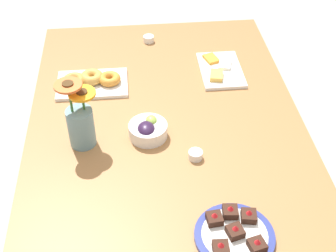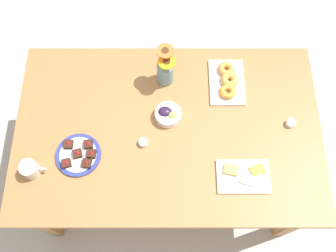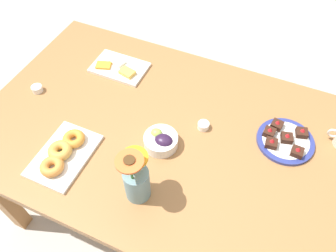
# 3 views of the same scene
# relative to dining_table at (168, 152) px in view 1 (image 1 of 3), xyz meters

# --- Properties ---
(dining_table) EXTENTS (1.60, 1.00, 0.74)m
(dining_table) POSITION_rel_dining_table_xyz_m (0.00, 0.00, 0.00)
(dining_table) COLOR #9E6B3D
(dining_table) RESTS_ON ground_plane
(grape_bowl) EXTENTS (0.14, 0.14, 0.07)m
(grape_bowl) POSITION_rel_dining_table_xyz_m (-0.00, 0.07, 0.12)
(grape_bowl) COLOR white
(grape_bowl) RESTS_ON dining_table
(cheese_platter) EXTENTS (0.26, 0.17, 0.03)m
(cheese_platter) POSITION_rel_dining_table_xyz_m (0.37, -0.25, 0.10)
(cheese_platter) COLOR white
(cheese_platter) RESTS_ON dining_table
(croissant_platter) EXTENTS (0.19, 0.28, 0.05)m
(croissant_platter) POSITION_rel_dining_table_xyz_m (0.32, 0.27, 0.11)
(croissant_platter) COLOR white
(croissant_platter) RESTS_ON dining_table
(jam_cup_honey) EXTENTS (0.05, 0.05, 0.03)m
(jam_cup_honey) POSITION_rel_dining_table_xyz_m (-0.13, -0.08, 0.10)
(jam_cup_honey) COLOR white
(jam_cup_honey) RESTS_ON dining_table
(jam_cup_berry) EXTENTS (0.05, 0.05, 0.03)m
(jam_cup_berry) POSITION_rel_dining_table_xyz_m (0.64, 0.03, 0.10)
(jam_cup_berry) COLOR white
(jam_cup_berry) RESTS_ON dining_table
(dessert_plate) EXTENTS (0.23, 0.23, 0.05)m
(dessert_plate) POSITION_rel_dining_table_xyz_m (-0.45, -0.14, 0.10)
(dessert_plate) COLOR navy
(dessert_plate) RESTS_ON dining_table
(flower_vase) EXTENTS (0.10, 0.13, 0.26)m
(flower_vase) POSITION_rel_dining_table_xyz_m (-0.01, 0.30, 0.17)
(flower_vase) COLOR #6B939E
(flower_vase) RESTS_ON dining_table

